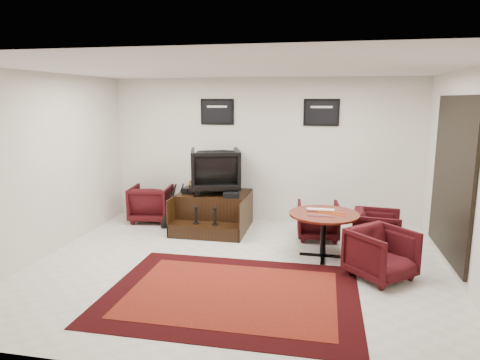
{
  "coord_description": "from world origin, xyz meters",
  "views": [
    {
      "loc": [
        1.19,
        -5.7,
        2.41
      ],
      "look_at": [
        -0.13,
        0.9,
        1.12
      ],
      "focal_mm": 32.0,
      "sensor_mm": 36.0,
      "label": 1
    }
  ],
  "objects_px": {
    "shine_chair": "(215,168)",
    "table_chair_back": "(318,219)",
    "shine_podium": "(214,212)",
    "meeting_table": "(324,219)",
    "table_chair_corner": "(381,251)",
    "armchair_side": "(151,202)",
    "table_chair_window": "(377,229)"
  },
  "relations": [
    {
      "from": "armchair_side",
      "to": "shine_podium",
      "type": "bearing_deg",
      "value": 163.31
    },
    {
      "from": "shine_podium",
      "to": "table_chair_back",
      "type": "bearing_deg",
      "value": -7.05
    },
    {
      "from": "shine_podium",
      "to": "armchair_side",
      "type": "bearing_deg",
      "value": 170.48
    },
    {
      "from": "shine_chair",
      "to": "armchair_side",
      "type": "xyz_separation_m",
      "value": [
        -1.35,
        0.09,
        -0.74
      ]
    },
    {
      "from": "table_chair_window",
      "to": "shine_chair",
      "type": "bearing_deg",
      "value": 80.16
    },
    {
      "from": "shine_chair",
      "to": "meeting_table",
      "type": "relative_size",
      "value": 0.87
    },
    {
      "from": "shine_chair",
      "to": "table_chair_corner",
      "type": "xyz_separation_m",
      "value": [
        2.8,
        -1.92,
        -0.75
      ]
    },
    {
      "from": "shine_chair",
      "to": "armchair_side",
      "type": "distance_m",
      "value": 1.54
    },
    {
      "from": "shine_chair",
      "to": "meeting_table",
      "type": "xyz_separation_m",
      "value": [
        2.03,
        -1.25,
        -0.52
      ]
    },
    {
      "from": "armchair_side",
      "to": "table_chair_corner",
      "type": "xyz_separation_m",
      "value": [
        4.15,
        -2.01,
        -0.01
      ]
    },
    {
      "from": "armchair_side",
      "to": "table_chair_corner",
      "type": "relative_size",
      "value": 1.03
    },
    {
      "from": "armchair_side",
      "to": "table_chair_window",
      "type": "height_order",
      "value": "armchair_side"
    },
    {
      "from": "shine_chair",
      "to": "meeting_table",
      "type": "height_order",
      "value": "shine_chair"
    },
    {
      "from": "table_chair_window",
      "to": "table_chair_corner",
      "type": "distance_m",
      "value": 1.08
    },
    {
      "from": "table_chair_back",
      "to": "table_chair_corner",
      "type": "xyz_separation_m",
      "value": [
        0.87,
        -1.55,
        0.02
      ]
    },
    {
      "from": "shine_chair",
      "to": "table_chair_back",
      "type": "xyz_separation_m",
      "value": [
        1.93,
        -0.38,
        -0.77
      ]
    },
    {
      "from": "shine_podium",
      "to": "table_chair_window",
      "type": "distance_m",
      "value": 2.95
    },
    {
      "from": "table_chair_corner",
      "to": "armchair_side",
      "type": "bearing_deg",
      "value": 111.26
    },
    {
      "from": "table_chair_corner",
      "to": "shine_podium",
      "type": "bearing_deg",
      "value": 104.6
    },
    {
      "from": "shine_podium",
      "to": "shine_chair",
      "type": "height_order",
      "value": "shine_chair"
    },
    {
      "from": "table_chair_corner",
      "to": "table_chair_back",
      "type": "bearing_deg",
      "value": 76.44
    },
    {
      "from": "shine_podium",
      "to": "table_chair_back",
      "type": "relative_size",
      "value": 1.88
    },
    {
      "from": "meeting_table",
      "to": "table_chair_back",
      "type": "height_order",
      "value": "table_chair_back"
    },
    {
      "from": "meeting_table",
      "to": "table_chair_corner",
      "type": "relative_size",
      "value": 1.39
    },
    {
      "from": "shine_podium",
      "to": "table_chair_corner",
      "type": "xyz_separation_m",
      "value": [
        2.8,
        -1.79,
        0.07
      ]
    },
    {
      "from": "shine_podium",
      "to": "armchair_side",
      "type": "distance_m",
      "value": 1.37
    },
    {
      "from": "shine_podium",
      "to": "table_chair_window",
      "type": "xyz_separation_m",
      "value": [
        2.86,
        -0.7,
        0.06
      ]
    },
    {
      "from": "table_chair_back",
      "to": "armchair_side",
      "type": "bearing_deg",
      "value": -13.47
    },
    {
      "from": "meeting_table",
      "to": "table_chair_window",
      "type": "distance_m",
      "value": 0.96
    },
    {
      "from": "meeting_table",
      "to": "shine_podium",
      "type": "bearing_deg",
      "value": 151.27
    },
    {
      "from": "table_chair_back",
      "to": "table_chair_corner",
      "type": "relative_size",
      "value": 0.94
    },
    {
      "from": "shine_chair",
      "to": "meeting_table",
      "type": "distance_m",
      "value": 2.44
    }
  ]
}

